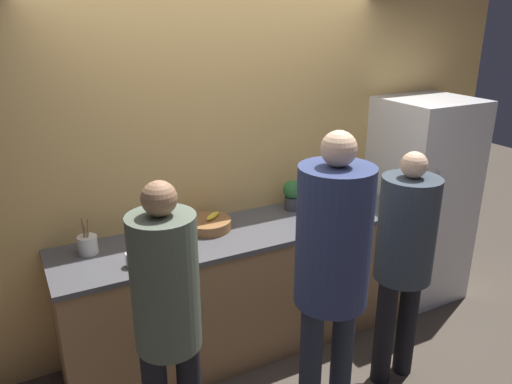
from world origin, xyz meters
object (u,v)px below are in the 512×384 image
at_px(person_center, 332,259).
at_px(bottle_dark, 354,196).
at_px(cup_white, 133,259).
at_px(fruit_bowl, 208,224).
at_px(person_right, 405,250).
at_px(utensil_crock, 88,244).
at_px(refrigerator, 419,201).
at_px(person_left, 167,313).
at_px(potted_plant, 292,194).

bearing_deg(person_center, bottle_dark, 46.31).
height_order(person_center, cup_white, person_center).
height_order(fruit_bowl, cup_white, fruit_bowl).
relative_size(person_right, utensil_crock, 6.78).
distance_m(refrigerator, utensil_crock, 2.73).
xyz_separation_m(person_left, person_right, (1.57, 0.01, -0.02)).
relative_size(person_center, cup_white, 21.27).
relative_size(person_center, utensil_crock, 7.76).
distance_m(person_left, fruit_bowl, 1.11).
bearing_deg(person_right, fruit_bowl, 136.47).
bearing_deg(potted_plant, person_center, -111.29).
height_order(person_center, fruit_bowl, person_center).
xyz_separation_m(person_right, cup_white, (-1.58, 0.63, 0.02)).
bearing_deg(person_center, utensil_crock, 135.50).
bearing_deg(refrigerator, fruit_bowl, 176.18).
bearing_deg(bottle_dark, person_left, -156.21).
distance_m(person_right, fruit_bowl, 1.34).
bearing_deg(utensil_crock, bottle_dark, -4.27).
bearing_deg(person_right, potted_plant, 104.52).
bearing_deg(person_left, bottle_dark, 23.79).
bearing_deg(refrigerator, person_left, -162.28).
bearing_deg(person_left, cup_white, 90.76).
relative_size(person_left, utensil_crock, 7.06).
height_order(bottle_dark, potted_plant, potted_plant).
distance_m(person_right, utensil_crock, 2.02).
height_order(person_left, bottle_dark, person_left).
xyz_separation_m(fruit_bowl, bottle_dark, (1.18, -0.14, 0.05)).
bearing_deg(potted_plant, refrigerator, -8.18).
distance_m(person_center, bottle_dark, 1.30).
bearing_deg(person_center, cup_white, 138.70).
relative_size(person_center, fruit_bowl, 5.62).
relative_size(refrigerator, bottle_dark, 7.71).
distance_m(person_left, person_center, 0.91).
height_order(utensil_crock, potted_plant, utensil_crock).
bearing_deg(utensil_crock, person_right, -27.40).
bearing_deg(refrigerator, potted_plant, 171.82).
relative_size(person_left, cup_white, 19.34).
xyz_separation_m(person_left, bottle_dark, (1.78, 0.78, 0.05)).
relative_size(person_left, potted_plant, 7.18).
relative_size(bottle_dark, cup_white, 2.60).
xyz_separation_m(person_left, cup_white, (-0.01, 0.64, 0.00)).
height_order(person_right, bottle_dark, person_right).
bearing_deg(refrigerator, person_center, -149.59).
bearing_deg(fruit_bowl, person_right, -43.53).
xyz_separation_m(person_center, bottle_dark, (0.89, 0.93, -0.10)).
distance_m(person_right, cup_white, 1.70).
bearing_deg(cup_white, utensil_crock, 124.91).
xyz_separation_m(fruit_bowl, utensil_crock, (-0.82, 0.01, 0.02)).
height_order(refrigerator, fruit_bowl, refrigerator).
height_order(person_left, cup_white, person_left).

